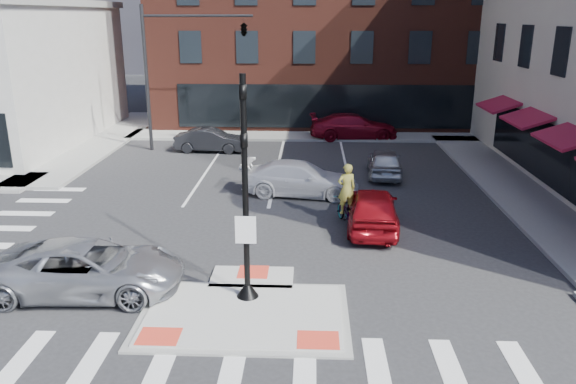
{
  "coord_description": "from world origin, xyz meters",
  "views": [
    {
      "loc": [
        1.66,
        -13.29,
        7.45
      ],
      "look_at": [
        0.96,
        3.92,
        2.0
      ],
      "focal_mm": 35.0,
      "sensor_mm": 36.0,
      "label": 1
    }
  ],
  "objects_px": {
    "bg_car_red": "(354,126)",
    "cyclist": "(346,204)",
    "bg_car_silver": "(384,162)",
    "white_pickup": "(300,179)",
    "silver_suv": "(87,268)",
    "bg_car_dark": "(211,140)",
    "red_sedan": "(372,208)"
  },
  "relations": [
    {
      "from": "bg_car_red",
      "to": "cyclist",
      "type": "height_order",
      "value": "cyclist"
    },
    {
      "from": "white_pickup",
      "to": "bg_car_silver",
      "type": "bearing_deg",
      "value": -44.19
    },
    {
      "from": "cyclist",
      "to": "bg_car_red",
      "type": "bearing_deg",
      "value": -110.83
    },
    {
      "from": "red_sedan",
      "to": "bg_car_red",
      "type": "distance_m",
      "value": 15.51
    },
    {
      "from": "white_pickup",
      "to": "bg_car_red",
      "type": "relative_size",
      "value": 0.92
    },
    {
      "from": "bg_car_red",
      "to": "cyclist",
      "type": "relative_size",
      "value": 2.32
    },
    {
      "from": "bg_car_silver",
      "to": "white_pickup",
      "type": "bearing_deg",
      "value": 42.2
    },
    {
      "from": "bg_car_dark",
      "to": "cyclist",
      "type": "distance_m",
      "value": 13.41
    },
    {
      "from": "bg_car_dark",
      "to": "bg_car_red",
      "type": "bearing_deg",
      "value": -63.25
    },
    {
      "from": "white_pickup",
      "to": "cyclist",
      "type": "bearing_deg",
      "value": -146.72
    },
    {
      "from": "bg_car_dark",
      "to": "red_sedan",
      "type": "bearing_deg",
      "value": -143.33
    },
    {
      "from": "bg_car_silver",
      "to": "cyclist",
      "type": "bearing_deg",
      "value": 75.11
    },
    {
      "from": "silver_suv",
      "to": "bg_car_silver",
      "type": "distance_m",
      "value": 15.77
    },
    {
      "from": "bg_car_dark",
      "to": "cyclist",
      "type": "height_order",
      "value": "cyclist"
    },
    {
      "from": "red_sedan",
      "to": "silver_suv",
      "type": "bearing_deg",
      "value": 36.06
    },
    {
      "from": "bg_car_red",
      "to": "red_sedan",
      "type": "bearing_deg",
      "value": 174.9
    },
    {
      "from": "red_sedan",
      "to": "white_pickup",
      "type": "xyz_separation_m",
      "value": [
        -2.69,
        3.87,
        -0.04
      ]
    },
    {
      "from": "red_sedan",
      "to": "bg_car_red",
      "type": "height_order",
      "value": "bg_car_red"
    },
    {
      "from": "red_sedan",
      "to": "cyclist",
      "type": "distance_m",
      "value": 0.99
    },
    {
      "from": "bg_car_dark",
      "to": "cyclist",
      "type": "relative_size",
      "value": 1.71
    },
    {
      "from": "white_pickup",
      "to": "bg_car_red",
      "type": "bearing_deg",
      "value": -7.88
    },
    {
      "from": "silver_suv",
      "to": "red_sedan",
      "type": "relative_size",
      "value": 1.19
    },
    {
      "from": "bg_car_silver",
      "to": "bg_car_red",
      "type": "height_order",
      "value": "bg_car_red"
    },
    {
      "from": "white_pickup",
      "to": "bg_car_dark",
      "type": "distance_m",
      "value": 9.47
    },
    {
      "from": "silver_suv",
      "to": "bg_car_silver",
      "type": "bearing_deg",
      "value": -40.41
    },
    {
      "from": "cyclist",
      "to": "white_pickup",
      "type": "bearing_deg",
      "value": -79.51
    },
    {
      "from": "silver_suv",
      "to": "bg_car_dark",
      "type": "distance_m",
      "value": 17.09
    },
    {
      "from": "bg_car_dark",
      "to": "bg_car_red",
      "type": "relative_size",
      "value": 0.74
    },
    {
      "from": "red_sedan",
      "to": "cyclist",
      "type": "relative_size",
      "value": 1.92
    },
    {
      "from": "white_pickup",
      "to": "bg_car_dark",
      "type": "bearing_deg",
      "value": 40.77
    },
    {
      "from": "cyclist",
      "to": "bg_car_silver",
      "type": "bearing_deg",
      "value": -124.07
    },
    {
      "from": "bg_car_silver",
      "to": "red_sedan",
      "type": "bearing_deg",
      "value": 83.02
    }
  ]
}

